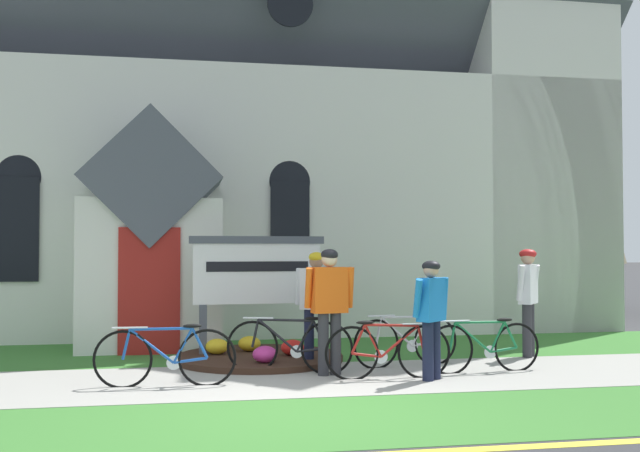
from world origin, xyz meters
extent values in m
plane|color=#333335|center=(0.00, 4.00, 0.00)|extent=(140.00, 140.00, 0.00)
cube|color=#99968E|center=(0.79, 1.84, 0.01)|extent=(32.00, 2.53, 0.01)
cube|color=#38722D|center=(0.79, -0.55, 0.00)|extent=(32.00, 2.24, 0.01)
cube|color=#38722D|center=(0.79, 4.60, 0.00)|extent=(24.00, 2.99, 0.01)
cube|color=yellow|center=(0.79, -1.81, 0.00)|extent=(28.00, 0.16, 0.01)
cube|color=silver|center=(0.79, 10.42, 2.67)|extent=(14.23, 8.63, 5.33)
cube|color=#4C515B|center=(0.79, 10.42, 7.03)|extent=(14.73, 8.79, 8.79)
cube|color=silver|center=(6.44, 7.56, 6.12)|extent=(2.93, 2.93, 12.25)
cube|color=silver|center=(-1.77, 5.30, 1.30)|extent=(2.40, 1.60, 2.60)
cube|color=#4C515B|center=(-1.77, 5.30, 2.95)|extent=(2.40, 1.80, 2.40)
cube|color=maroon|center=(-1.77, 4.48, 1.05)|extent=(1.00, 0.06, 2.10)
cube|color=black|center=(-4.19, 6.07, 2.10)|extent=(0.76, 0.06, 1.90)
cone|color=black|center=(-4.19, 6.07, 3.05)|extent=(0.80, 0.06, 0.80)
cube|color=black|center=(0.79, 6.07, 2.10)|extent=(0.76, 0.06, 1.90)
cone|color=black|center=(0.79, 6.07, 3.05)|extent=(0.80, 0.06, 0.80)
cylinder|color=black|center=(0.79, 6.07, 6.52)|extent=(0.90, 0.06, 0.90)
cube|color=#474C56|center=(-0.91, 3.75, 0.43)|extent=(0.12, 0.12, 0.87)
cube|color=#474C56|center=(0.81, 3.86, 0.43)|extent=(0.12, 0.12, 0.87)
cube|color=white|center=(-0.05, 3.80, 1.35)|extent=(2.05, 0.21, 0.96)
cube|color=#474C56|center=(-0.05, 3.80, 1.89)|extent=(2.17, 0.26, 0.12)
cube|color=black|center=(-0.05, 3.76, 1.46)|extent=(1.64, 0.11, 0.16)
cylinder|color=#382319|center=(-0.05, 3.47, 0.05)|extent=(2.59, 2.59, 0.10)
ellipsoid|color=red|center=(0.45, 3.33, 0.22)|extent=(0.36, 0.36, 0.24)
ellipsoid|color=gold|center=(-0.17, 3.91, 0.22)|extent=(0.36, 0.36, 0.24)
ellipsoid|color=gold|center=(-0.69, 3.67, 0.22)|extent=(0.36, 0.36, 0.24)
ellipsoid|color=#CC338C|center=(-0.05, 2.69, 0.22)|extent=(0.36, 0.36, 0.24)
torus|color=black|center=(1.01, 1.66, 0.35)|extent=(0.74, 0.07, 0.73)
torus|color=black|center=(2.00, 1.61, 0.35)|extent=(0.74, 0.07, 0.73)
cylinder|color=#A51E19|center=(1.66, 1.63, 0.50)|extent=(0.54, 0.06, 0.44)
cylinder|color=#A51E19|center=(1.55, 1.63, 0.72)|extent=(0.73, 0.07, 0.06)
cylinder|color=#A51E19|center=(1.29, 1.65, 0.51)|extent=(0.25, 0.05, 0.45)
cylinder|color=#A51E19|center=(1.21, 1.65, 0.32)|extent=(0.40, 0.06, 0.09)
cylinder|color=#A51E19|center=(1.10, 1.66, 0.54)|extent=(0.21, 0.05, 0.39)
cylinder|color=#A51E19|center=(1.96, 1.61, 0.53)|extent=(0.12, 0.04, 0.36)
ellipsoid|color=black|center=(1.19, 1.65, 0.76)|extent=(0.24, 0.09, 0.05)
cylinder|color=silver|center=(1.92, 1.62, 0.73)|extent=(0.44, 0.05, 0.03)
cylinder|color=silver|center=(1.40, 1.64, 0.30)|extent=(0.18, 0.03, 0.18)
torus|color=black|center=(-0.90, 1.58, 0.35)|extent=(0.74, 0.08, 0.74)
torus|color=black|center=(-1.95, 1.64, 0.35)|extent=(0.74, 0.08, 0.74)
cylinder|color=#194CA5|center=(-1.60, 1.62, 0.51)|extent=(0.57, 0.07, 0.46)
cylinder|color=#194CA5|center=(-1.48, 1.61, 0.73)|extent=(0.78, 0.08, 0.04)
cylinder|color=#194CA5|center=(-1.21, 1.60, 0.52)|extent=(0.26, 0.05, 0.45)
cylinder|color=#194CA5|center=(-1.11, 1.59, 0.33)|extent=(0.43, 0.06, 0.09)
cylinder|color=#194CA5|center=(-1.00, 1.59, 0.54)|extent=(0.22, 0.05, 0.40)
cylinder|color=#194CA5|center=(-1.91, 1.64, 0.54)|extent=(0.12, 0.04, 0.38)
ellipsoid|color=black|center=(-1.09, 1.59, 0.76)|extent=(0.24, 0.09, 0.05)
cylinder|color=silver|center=(-1.87, 1.64, 0.75)|extent=(0.44, 0.05, 0.03)
cylinder|color=silver|center=(-1.32, 1.61, 0.30)|extent=(0.18, 0.03, 0.18)
torus|color=black|center=(3.48, 1.91, 0.34)|extent=(0.71, 0.08, 0.71)
torus|color=black|center=(2.45, 1.85, 0.34)|extent=(0.71, 0.08, 0.71)
cylinder|color=#19723F|center=(2.80, 1.87, 0.50)|extent=(0.56, 0.07, 0.46)
cylinder|color=#19723F|center=(2.91, 1.88, 0.71)|extent=(0.76, 0.09, 0.04)
cylinder|color=#19723F|center=(3.18, 1.90, 0.50)|extent=(0.26, 0.05, 0.44)
cylinder|color=#19723F|center=(3.27, 1.90, 0.31)|extent=(0.42, 0.06, 0.09)
cylinder|color=#19723F|center=(3.39, 1.91, 0.52)|extent=(0.22, 0.05, 0.39)
cylinder|color=#19723F|center=(2.49, 1.85, 0.52)|extent=(0.12, 0.04, 0.39)
ellipsoid|color=black|center=(3.29, 1.90, 0.74)|extent=(0.24, 0.10, 0.05)
cylinder|color=silver|center=(2.53, 1.85, 0.73)|extent=(0.44, 0.06, 0.03)
cylinder|color=silver|center=(3.07, 1.89, 0.28)|extent=(0.18, 0.03, 0.18)
torus|color=black|center=(0.76, 2.17, 0.35)|extent=(0.72, 0.26, 0.75)
torus|color=black|center=(-0.25, 2.50, 0.35)|extent=(0.72, 0.26, 0.75)
cylinder|color=black|center=(0.10, 2.39, 0.52)|extent=(0.56, 0.21, 0.47)
cylinder|color=black|center=(0.21, 2.35, 0.74)|extent=(0.76, 0.27, 0.04)
cylinder|color=black|center=(0.47, 2.27, 0.52)|extent=(0.26, 0.11, 0.45)
cylinder|color=black|center=(0.56, 2.24, 0.33)|extent=(0.42, 0.16, 0.09)
cylinder|color=black|center=(0.67, 2.20, 0.55)|extent=(0.22, 0.10, 0.40)
cylinder|color=black|center=(-0.21, 2.48, 0.55)|extent=(0.13, 0.07, 0.40)
ellipsoid|color=black|center=(0.58, 2.23, 0.77)|extent=(0.25, 0.15, 0.05)
cylinder|color=silver|center=(-0.17, 2.47, 0.77)|extent=(0.43, 0.16, 0.03)
cylinder|color=silver|center=(0.36, 2.30, 0.30)|extent=(0.18, 0.07, 0.18)
torus|color=black|center=(2.54, 2.70, 0.35)|extent=(0.73, 0.18, 0.73)
torus|color=black|center=(1.56, 2.50, 0.35)|extent=(0.73, 0.18, 0.73)
cylinder|color=#B7B7BC|center=(1.90, 2.57, 0.52)|extent=(0.54, 0.14, 0.47)
cylinder|color=#B7B7BC|center=(2.00, 2.59, 0.73)|extent=(0.73, 0.18, 0.05)
cylinder|color=#B7B7BC|center=(2.26, 2.64, 0.51)|extent=(0.25, 0.09, 0.44)
cylinder|color=#B7B7BC|center=(2.34, 2.66, 0.32)|extent=(0.40, 0.12, 0.09)
cylinder|color=#B7B7BC|center=(2.45, 2.68, 0.54)|extent=(0.21, 0.08, 0.39)
cylinder|color=#B7B7BC|center=(1.60, 2.51, 0.54)|extent=(0.12, 0.06, 0.40)
ellipsoid|color=black|center=(2.36, 2.66, 0.75)|extent=(0.25, 0.13, 0.05)
cylinder|color=silver|center=(1.64, 2.51, 0.76)|extent=(0.44, 0.11, 0.03)
cylinder|color=silver|center=(2.15, 2.62, 0.30)|extent=(0.18, 0.06, 0.18)
cylinder|color=#2D2D33|center=(0.68, 2.00, 0.43)|extent=(0.15, 0.15, 0.86)
cylinder|color=#2D2D33|center=(0.86, 2.03, 0.43)|extent=(0.15, 0.15, 0.86)
cube|color=#E55914|center=(0.77, 2.02, 1.18)|extent=(0.51, 0.28, 0.63)
sphere|color=beige|center=(0.77, 2.02, 1.60)|extent=(0.22, 0.22, 0.22)
ellipsoid|color=black|center=(0.77, 2.02, 1.67)|extent=(0.28, 0.31, 0.16)
cylinder|color=#E55914|center=(0.48, 2.01, 1.21)|extent=(0.09, 0.24, 0.57)
cylinder|color=#E55914|center=(1.07, 2.02, 1.21)|extent=(0.09, 0.20, 0.57)
cylinder|color=#2D2D33|center=(4.31, 3.17, 0.43)|extent=(0.15, 0.15, 0.86)
cylinder|color=#2D2D33|center=(4.19, 3.04, 0.43)|extent=(0.15, 0.15, 0.86)
cube|color=silver|center=(4.25, 3.10, 1.18)|extent=(0.47, 0.50, 0.63)
sphere|color=tan|center=(4.25, 3.10, 1.60)|extent=(0.22, 0.22, 0.22)
ellipsoid|color=red|center=(4.25, 3.10, 1.66)|extent=(0.36, 0.36, 0.16)
cylinder|color=silver|center=(4.47, 3.30, 1.21)|extent=(0.09, 0.24, 0.57)
cylinder|color=silver|center=(4.03, 2.91, 1.21)|extent=(0.09, 0.21, 0.57)
cylinder|color=#191E38|center=(0.64, 2.92, 0.42)|extent=(0.15, 0.15, 0.84)
cylinder|color=#191E38|center=(0.85, 2.83, 0.42)|extent=(0.15, 0.15, 0.84)
cube|color=silver|center=(0.74, 2.88, 1.15)|extent=(0.51, 0.37, 0.61)
sphere|color=#936B51|center=(0.74, 2.88, 1.56)|extent=(0.22, 0.22, 0.22)
ellipsoid|color=gold|center=(0.74, 2.88, 1.62)|extent=(0.32, 0.34, 0.15)
cylinder|color=silver|center=(0.50, 3.03, 1.18)|extent=(0.09, 0.20, 0.56)
cylinder|color=silver|center=(0.99, 2.73, 1.18)|extent=(0.09, 0.23, 0.56)
cylinder|color=#191E38|center=(1.97, 1.36, 0.39)|extent=(0.15, 0.15, 0.79)
cylinder|color=#191E38|center=(2.10, 1.48, 0.39)|extent=(0.15, 0.15, 0.79)
cube|color=blue|center=(2.04, 1.42, 1.07)|extent=(0.47, 0.44, 0.57)
sphere|color=tan|center=(2.04, 1.42, 1.46)|extent=(0.20, 0.20, 0.20)
ellipsoid|color=black|center=(2.04, 1.42, 1.52)|extent=(0.33, 0.33, 0.14)
cylinder|color=blue|center=(1.80, 1.28, 1.10)|extent=(0.09, 0.24, 0.52)
cylinder|color=blue|center=(2.27, 1.56, 1.10)|extent=(0.09, 0.18, 0.52)
cylinder|color=#4C3823|center=(9.05, 11.35, 1.13)|extent=(0.27, 0.27, 2.26)
cone|color=#14471E|center=(9.05, 11.35, 5.14)|extent=(3.80, 3.80, 5.76)
ellipsoid|color=#847A5B|center=(4.48, 77.45, 0.00)|extent=(94.75, 50.56, 26.74)
camera|label=1|loc=(-1.16, -7.86, 1.75)|focal=40.90mm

